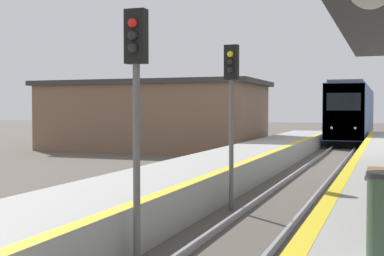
{
  "coord_description": "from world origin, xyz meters",
  "views": [
    {
      "loc": [
        2.67,
        -2.58,
        2.66
      ],
      "look_at": [
        -2.79,
        12.33,
        2.08
      ],
      "focal_mm": 50.0,
      "sensor_mm": 36.0,
      "label": 1
    }
  ],
  "objects_px": {
    "signal_near": "(136,87)",
    "bench": "(382,171)",
    "train": "(353,113)",
    "signal_mid": "(231,95)"
  },
  "relations": [
    {
      "from": "signal_near",
      "to": "bench",
      "type": "relative_size",
      "value": 2.37
    },
    {
      "from": "train",
      "to": "signal_mid",
      "type": "distance_m",
      "value": 33.08
    },
    {
      "from": "train",
      "to": "bench",
      "type": "xyz_separation_m",
      "value": [
        2.58,
        -35.15,
        -0.9
      ]
    },
    {
      "from": "train",
      "to": "bench",
      "type": "bearing_deg",
      "value": -85.81
    },
    {
      "from": "train",
      "to": "signal_mid",
      "type": "xyz_separation_m",
      "value": [
        -1.13,
        -33.06,
        0.69
      ]
    },
    {
      "from": "signal_near",
      "to": "bench",
      "type": "xyz_separation_m",
      "value": [
        3.83,
        3.22,
        -1.59
      ]
    },
    {
      "from": "train",
      "to": "bench",
      "type": "relative_size",
      "value": 11.89
    },
    {
      "from": "train",
      "to": "bench",
      "type": "distance_m",
      "value": 35.25
    },
    {
      "from": "bench",
      "to": "signal_mid",
      "type": "bearing_deg",
      "value": 150.55
    },
    {
      "from": "train",
      "to": "signal_near",
      "type": "distance_m",
      "value": 38.4
    }
  ]
}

